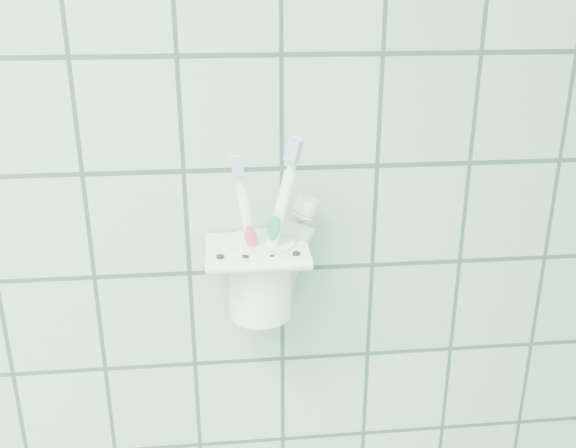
# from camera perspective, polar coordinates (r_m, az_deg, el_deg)

# --- Properties ---
(holder_bracket) EXTENTS (0.11, 0.10, 0.04)m
(holder_bracket) POSITION_cam_1_polar(r_m,az_deg,el_deg) (0.73, -2.79, -2.45)
(holder_bracket) COLOR white
(holder_bracket) RESTS_ON wall_back
(cup) EXTENTS (0.08, 0.08, 0.09)m
(cup) POSITION_cam_1_polar(r_m,az_deg,el_deg) (0.74, -2.50, -4.57)
(cup) COLOR white
(cup) RESTS_ON holder_bracket
(toothbrush_pink) EXTENTS (0.04, 0.02, 0.19)m
(toothbrush_pink) POSITION_cam_1_polar(r_m,az_deg,el_deg) (0.71, -2.14, -1.25)
(toothbrush_pink) COLOR white
(toothbrush_pink) RESTS_ON cup
(toothbrush_blue) EXTENTS (0.05, 0.07, 0.18)m
(toothbrush_blue) POSITION_cam_1_polar(r_m,az_deg,el_deg) (0.73, -2.78, -0.54)
(toothbrush_blue) COLOR white
(toothbrush_blue) RESTS_ON cup
(toothbrush_orange) EXTENTS (0.06, 0.04, 0.21)m
(toothbrush_orange) POSITION_cam_1_polar(r_m,az_deg,el_deg) (0.71, -3.04, 0.06)
(toothbrush_orange) COLOR white
(toothbrush_orange) RESTS_ON cup
(toothpaste_tube) EXTENTS (0.07, 0.03, 0.15)m
(toothpaste_tube) POSITION_cam_1_polar(r_m,az_deg,el_deg) (0.73, -1.73, -1.62)
(toothpaste_tube) COLOR silver
(toothpaste_tube) RESTS_ON cup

